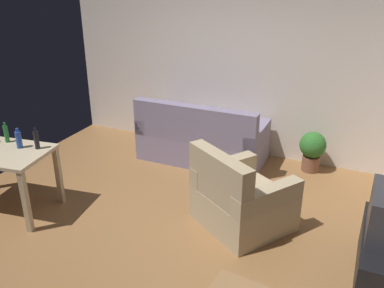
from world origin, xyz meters
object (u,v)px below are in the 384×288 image
at_px(couch, 201,141).
at_px(potted_plant, 312,149).
at_px(armchair, 240,200).
at_px(tv_stand, 384,259).
at_px(bottle_green, 6,133).
at_px(bottle_blue, 19,139).
at_px(bottle_dark, 36,140).

relative_size(couch, potted_plant, 3.13).
xyz_separation_m(potted_plant, armchair, (-0.51, -1.67, -0.01)).
bearing_deg(couch, armchair, 126.97).
bearing_deg(couch, tv_stand, 145.96).
relative_size(tv_stand, bottle_green, 4.52).
bearing_deg(tv_stand, couch, 55.96).
relative_size(bottle_blue, bottle_dark, 0.94).
xyz_separation_m(armchair, bottle_dark, (-2.21, -0.57, 0.55)).
relative_size(tv_stand, bottle_dark, 4.42).
height_order(couch, potted_plant, couch).
height_order(couch, bottle_dark, bottle_dark).
xyz_separation_m(bottle_green, bottle_blue, (0.25, -0.06, -0.00)).
relative_size(potted_plant, bottle_green, 2.34).
bearing_deg(bottle_green, tv_stand, 3.40).
height_order(tv_stand, potted_plant, potted_plant).
relative_size(couch, bottle_blue, 7.61).
distance_m(couch, tv_stand, 3.00).
distance_m(tv_stand, bottle_blue, 3.94).
distance_m(couch, bottle_dark, 2.33).
relative_size(couch, armchair, 1.47).
bearing_deg(couch, bottle_green, 49.51).
xyz_separation_m(tv_stand, armchair, (-1.47, 0.32, 0.08)).
bearing_deg(bottle_dark, bottle_green, 179.57).
bearing_deg(tv_stand, bottle_dark, 93.87).
xyz_separation_m(couch, tv_stand, (2.49, -1.68, -0.07)).
distance_m(tv_stand, armchair, 1.50).
height_order(bottle_green, bottle_blue, bottle_green).
xyz_separation_m(tv_stand, bottle_blue, (-3.88, -0.31, 0.62)).
xyz_separation_m(couch, bottle_dark, (-1.19, -1.93, 0.56)).
xyz_separation_m(bottle_blue, bottle_dark, (0.20, 0.06, 0.01)).
relative_size(tv_stand, potted_plant, 1.93).
relative_size(armchair, bottle_dark, 4.88).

